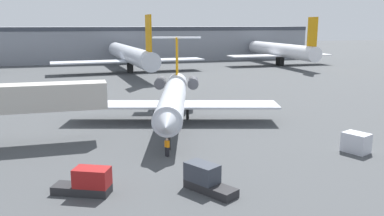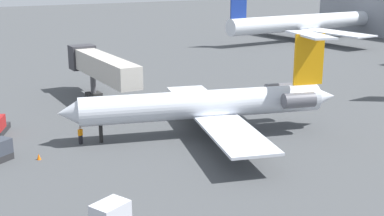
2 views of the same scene
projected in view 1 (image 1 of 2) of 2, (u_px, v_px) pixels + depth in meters
name	position (u px, v px, depth m)	size (l,w,h in m)	color
ground_plane	(181.00, 122.00, 47.90)	(400.00, 400.00, 0.10)	#424447
regional_jet	(174.00, 96.00, 47.32)	(25.06, 27.90, 9.74)	silver
ground_crew_marshaller	(167.00, 147.00, 35.18)	(0.42, 0.48, 1.69)	black
baggage_tug_lead	(88.00, 183.00, 27.37)	(4.22, 2.96, 1.90)	#262628
baggage_tug_trailing	(206.00, 179.00, 27.96)	(3.21, 4.16, 1.90)	#262628
cargo_container_uld	(356.00, 143.00, 36.33)	(2.37, 2.69, 1.81)	silver
traffic_cone_near	(206.00, 168.00, 31.67)	(0.36, 0.36, 0.55)	orange
terminal_building	(113.00, 44.00, 127.68)	(127.26, 21.21, 10.67)	gray
parked_airliner_west_mid	(130.00, 55.00, 95.52)	(36.84, 43.67, 13.30)	silver
parked_airliner_centre	(281.00, 51.00, 112.15)	(30.15, 35.83, 13.19)	white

